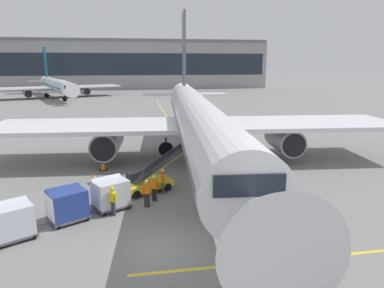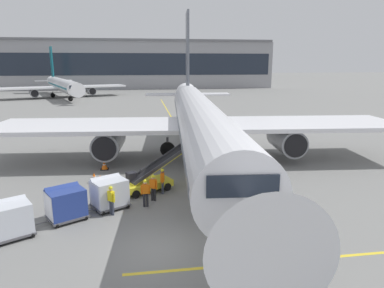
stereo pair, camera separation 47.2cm
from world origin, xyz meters
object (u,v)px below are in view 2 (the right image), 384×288
Objects in this scene: ground_crew_by_loader at (111,199)px; ground_crew_by_carts at (162,179)px; safety_cone_engine_keepout at (100,179)px; ground_crew_marshaller at (153,186)px; baggage_cart_second at (66,203)px; ground_crew_wingwalker at (145,191)px; parked_airplane at (199,119)px; baggage_cart_third at (10,219)px; baggage_cart_lead at (109,192)px; safety_cone_nose_mark at (104,165)px; belt_loader at (150,178)px; safety_cone_wingtip at (94,178)px; distant_airplane at (62,85)px.

ground_crew_by_loader and ground_crew_by_carts have the same top height.
ground_crew_marshaller is at bearing -46.28° from safety_cone_engine_keepout.
baggage_cart_second is 1.58× the size of ground_crew_by_carts.
ground_crew_wingwalker is at bearing -55.85° from safety_cone_engine_keepout.
baggage_cart_third is at bearing -131.94° from parked_airplane.
baggage_cart_lead is (-7.14, -10.10, -2.66)m from parked_airplane.
baggage_cart_second is at bearing -150.07° from baggage_cart_lead.
parked_airplane is 11.70m from ground_crew_wingwalker.
ground_crew_by_carts is 2.75× the size of safety_cone_engine_keepout.
parked_airplane is at bearing 54.75° from baggage_cart_lead.
ground_crew_by_carts is 2.34m from ground_crew_wingwalker.
safety_cone_nose_mark is at bearing 125.72° from ground_crew_by_carts.
safety_cone_engine_keepout is (-3.55, 1.99, -0.56)m from belt_loader.
parked_airplane is 17.80m from baggage_cart_third.
ground_crew_wingwalker is at bearing -3.77° from baggage_cart_lead.
baggage_cart_lead is 3.83m from ground_crew_by_carts.
baggage_cart_second is 6.21m from safety_cone_wingtip.
baggage_cart_lead is at bearing -76.43° from distant_airplane.
distant_airplane is (-16.16, 68.42, 2.70)m from safety_cone_wingtip.
distant_airplane is at bearing 105.13° from ground_crew_wingwalker.
safety_cone_engine_keepout is (-3.74, 3.91, -0.69)m from ground_crew_marshaller.
ground_crew_by_carts is at bearing 29.57° from baggage_cart_lead.
belt_loader is at bearing -121.89° from parked_airplane.
safety_cone_engine_keepout is at bearing 124.15° from ground_crew_wingwalker.
baggage_cart_third is 4.34× the size of safety_cone_engine_keepout.
parked_airplane is 12.65m from baggage_cart_lead.
parked_airplane reaches higher than distant_airplane.
distant_airplane reaches higher than baggage_cart_lead.
ground_crew_by_carts is 1.35m from ground_crew_marshaller.
belt_loader reaches higher than safety_cone_nose_mark.
baggage_cart_second reaches higher than ground_crew_marshaller.
baggage_cart_lead reaches higher than safety_cone_wingtip.
ground_crew_by_carts is 74.41m from distant_airplane.
baggage_cart_third reaches higher than safety_cone_engine_keepout.
ground_crew_marshaller is at bearing 14.78° from baggage_cart_lead.
distant_airplane is (-19.84, 73.39, 2.07)m from ground_crew_wingwalker.
ground_crew_wingwalker is 0.05× the size of distant_airplane.
ground_crew_marshaller is (-4.46, -9.40, -2.66)m from parked_airplane.
baggage_cart_lead is 5.10m from safety_cone_wingtip.
ground_crew_marshaller is (4.94, 2.01, -0.00)m from baggage_cart_second.
baggage_cart_second is 0.07× the size of distant_airplane.
parked_airplane reaches higher than ground_crew_marshaller.
parked_airplane is 16.77× the size of baggage_cart_third.
ground_crew_wingwalker is at bearing -74.87° from distant_airplane.
parked_airplane is at bearing 31.36° from safety_cone_wingtip.
parked_airplane is at bearing 64.60° from ground_crew_marshaller.
baggage_cart_third is at bearing -148.48° from ground_crew_by_carts.
safety_cone_nose_mark is (0.43, 3.21, -0.01)m from safety_cone_wingtip.
safety_cone_wingtip reaches higher than safety_cone_nose_mark.
parked_airplane is 72.87× the size of safety_cone_engine_keepout.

